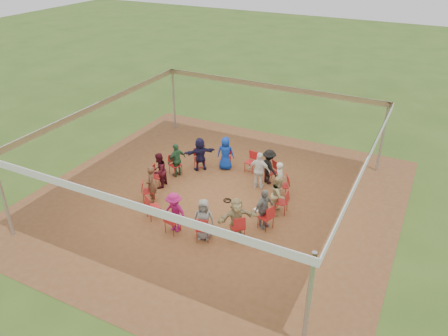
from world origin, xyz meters
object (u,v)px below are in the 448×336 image
at_px(chair_7, 175,165).
at_px(chair_11, 173,221).
at_px(chair_0, 266,217).
at_px(cable_coil, 227,201).
at_px(person_seated_2, 280,180).
at_px(person_seated_9, 174,212).
at_px(person_seated_5, 200,154).
at_px(person_seated_6, 177,160).
at_px(chair_1, 281,202).
at_px(person_seated_1, 279,195).
at_px(chair_8, 157,176).
at_px(standing_person, 259,171).
at_px(chair_4, 251,162).
at_px(person_seated_10, 204,219).
at_px(person_seated_0, 264,209).
at_px(chair_10, 153,207).
at_px(person_seated_7, 159,171).
at_px(person_seated_11, 236,218).
at_px(laptop, 260,208).
at_px(chair_2, 282,186).
at_px(chair_9, 148,191).
at_px(chair_5, 226,158).
at_px(person_seated_4, 226,153).
at_px(chair_13, 238,227).
at_px(person_seated_3, 269,167).
at_px(chair_3, 271,172).
at_px(chair_12, 203,228).
at_px(chair_6, 200,159).
at_px(person_seated_8, 151,184).

relative_size(chair_7, chair_11, 1.00).
height_order(chair_0, cable_coil, chair_0).
xyz_separation_m(person_seated_2, person_seated_9, (-2.35, -3.59, 0.00)).
xyz_separation_m(person_seated_5, person_seated_6, (-0.58, -0.89, 0.00)).
bearing_deg(person_seated_9, chair_1, 50.31).
distance_m(chair_7, person_seated_1, 4.77).
xyz_separation_m(chair_8, standing_person, (3.60, 1.70, 0.32)).
xyz_separation_m(chair_4, person_seated_10, (0.42, -4.74, 0.28)).
relative_size(person_seated_0, person_seated_6, 1.00).
xyz_separation_m(chair_1, person_seated_10, (-1.74, -2.50, 0.28)).
height_order(chair_8, chair_10, same).
xyz_separation_m(person_seated_7, person_seated_11, (4.02, -1.49, 0.00)).
bearing_deg(laptop, chair_11, 145.71).
relative_size(person_seated_10, standing_person, 0.95).
distance_m(chair_2, chair_9, 5.00).
distance_m(chair_5, person_seated_4, 0.30).
distance_m(chair_0, chair_13, 1.11).
height_order(chair_4, chair_7, same).
distance_m(chair_1, person_seated_0, 1.13).
bearing_deg(chair_0, chair_9, 115.71).
height_order(person_seated_0, person_seated_3, same).
xyz_separation_m(chair_3, chair_12, (-0.58, -4.47, 0.00)).
xyz_separation_m(chair_13, person_seated_7, (-4.11, 1.58, 0.28)).
bearing_deg(person_seated_1, person_seated_7, 90.00).
height_order(person_seated_7, person_seated_10, same).
bearing_deg(chair_13, standing_person, 56.82).
xyz_separation_m(chair_2, chair_10, (-3.51, -3.39, 0.00)).
distance_m(chair_0, person_seated_9, 3.06).
xyz_separation_m(chair_13, person_seated_5, (-3.39, 3.51, 0.28)).
relative_size(chair_9, person_seated_0, 0.62).
distance_m(chair_4, person_seated_3, 1.13).
bearing_deg(person_seated_11, chair_6, 90.00).
xyz_separation_m(chair_13, person_seated_10, (-0.99, -0.46, 0.28)).
distance_m(chair_6, person_seated_8, 3.06).
bearing_deg(chair_6, chair_1, 115.71).
relative_size(person_seated_10, person_seated_11, 1.00).
height_order(person_seated_4, person_seated_7, same).
distance_m(chair_10, person_seated_11, 3.06).
bearing_deg(person_seated_1, chair_12, 143.19).
height_order(chair_13, person_seated_11, person_seated_11).
height_order(chair_11, person_seated_4, person_seated_4).
bearing_deg(chair_6, person_seated_4, 161.00).
height_order(person_seated_4, person_seated_11, same).
relative_size(person_seated_3, cable_coil, 3.86).
distance_m(person_seated_10, laptop, 2.00).
bearing_deg(chair_9, chair_13, 51.43).
relative_size(person_seated_3, person_seated_11, 1.00).
distance_m(person_seated_6, person_seated_8, 2.07).
xyz_separation_m(chair_2, person_seated_6, (-4.37, -0.47, 0.28)).
height_order(chair_1, chair_4, same).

